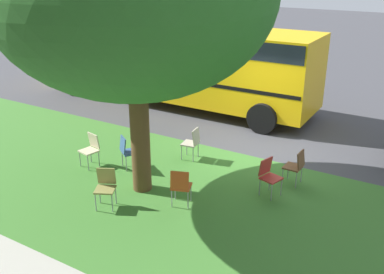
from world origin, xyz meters
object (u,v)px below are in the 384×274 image
(chair_2, at_px, (91,147))
(chair_4, at_px, (269,174))
(chair_6, at_px, (127,150))
(school_bus, at_px, (176,57))
(chair_1, at_px, (192,141))
(chair_0, at_px, (106,185))
(chair_3, at_px, (181,185))
(chair_5, at_px, (296,165))

(chair_2, height_order, chair_4, same)
(chair_6, xyz_separation_m, school_bus, (1.98, -5.38, 1.24))
(chair_1, height_order, chair_2, same)
(chair_1, bearing_deg, chair_0, 83.37)
(chair_3, xyz_separation_m, chair_4, (-1.45, -1.46, 0.00))
(chair_2, bearing_deg, chair_5, -160.60)
(chair_6, distance_m, school_bus, 5.87)
(chair_1, height_order, chair_3, same)
(chair_3, bearing_deg, chair_0, 30.83)
(school_bus, bearing_deg, chair_1, 127.75)
(chair_1, distance_m, school_bus, 5.26)
(chair_2, relative_size, school_bus, 0.08)
(chair_2, bearing_deg, chair_3, 170.35)
(chair_3, xyz_separation_m, chair_6, (2.19, -0.90, 0.00))
(chair_0, bearing_deg, chair_3, -149.17)
(chair_1, distance_m, chair_4, 2.62)
(chair_1, bearing_deg, chair_6, 49.37)
(chair_0, distance_m, chair_5, 4.47)
(chair_0, bearing_deg, chair_6, -65.37)
(chair_5, xyz_separation_m, school_bus, (6.00, -4.02, 1.24))
(chair_0, xyz_separation_m, chair_6, (0.80, -1.73, 0.00))
(chair_1, bearing_deg, chair_5, -179.62)
(chair_3, relative_size, chair_6, 1.00)
(chair_0, relative_size, chair_4, 1.00)
(chair_0, height_order, chair_4, same)
(chair_4, bearing_deg, chair_5, -114.90)
(chair_2, height_order, chair_6, same)
(chair_1, xyz_separation_m, chair_5, (-2.87, -0.02, 0.00))
(chair_0, xyz_separation_m, chair_5, (-3.23, -3.10, 0.00))
(chair_0, height_order, chair_5, same)
(chair_3, xyz_separation_m, chair_5, (-1.83, -2.26, 0.00))
(chair_6, bearing_deg, chair_1, -130.63)
(chair_0, bearing_deg, chair_1, -96.63)
(chair_5, bearing_deg, chair_2, 19.40)
(school_bus, bearing_deg, chair_2, 100.54)
(chair_4, bearing_deg, chair_2, 11.57)
(school_bus, bearing_deg, chair_3, 123.57)
(chair_4, height_order, chair_6, same)
(chair_0, relative_size, chair_2, 1.00)
(chair_4, height_order, school_bus, school_bus)
(chair_4, relative_size, chair_5, 1.00)
(chair_1, height_order, school_bus, school_bus)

